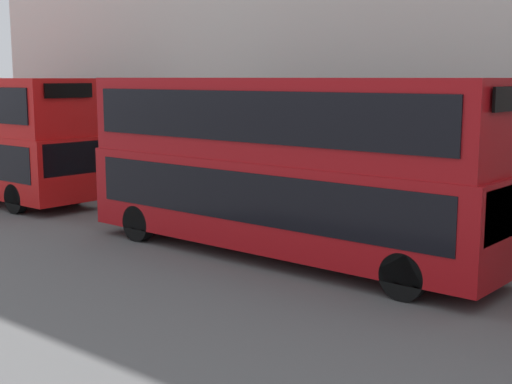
{
  "coord_description": "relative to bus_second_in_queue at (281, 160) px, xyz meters",
  "views": [
    {
      "loc": [
        -12.02,
        9.18,
        4.45
      ],
      "look_at": [
        0.48,
        19.8,
        1.81
      ],
      "focal_mm": 50.0,
      "sensor_mm": 36.0,
      "label": 1
    }
  ],
  "objects": [
    {
      "name": "bus_second_in_queue",
      "position": [
        0.0,
        0.0,
        0.0
      ],
      "size": [
        2.59,
        11.35,
        4.44
      ],
      "color": "#A80F14",
      "rests_on": "ground"
    }
  ]
}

